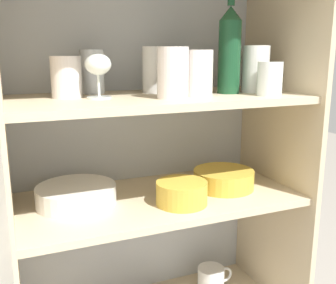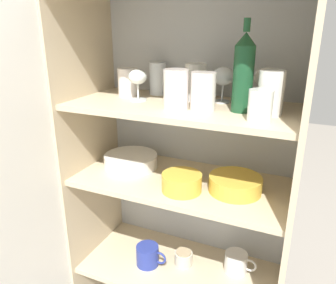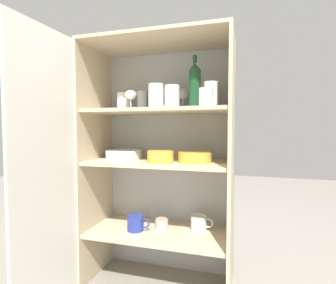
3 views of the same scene
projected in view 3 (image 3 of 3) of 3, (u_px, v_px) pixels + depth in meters
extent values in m
cube|color=#B2B7BC|center=(168.00, 162.00, 1.73)|extent=(0.85, 0.02, 1.41)
cube|color=#CCB793|center=(96.00, 164.00, 1.65)|extent=(0.02, 0.42, 1.41)
cube|color=#CCB793|center=(231.00, 170.00, 1.42)|extent=(0.02, 0.42, 1.41)
cube|color=#CCB793|center=(159.00, 42.00, 1.50)|extent=(0.85, 0.42, 0.02)
cube|color=beige|center=(159.00, 232.00, 1.56)|extent=(0.81, 0.39, 0.02)
cube|color=beige|center=(159.00, 162.00, 1.53)|extent=(0.81, 0.39, 0.02)
cube|color=beige|center=(159.00, 111.00, 1.52)|extent=(0.81, 0.39, 0.02)
cube|color=silver|center=(46.00, 175.00, 1.25)|extent=(0.03, 0.42, 1.41)
cylinder|color=silver|center=(172.00, 97.00, 1.44)|extent=(0.08, 0.08, 0.13)
cylinder|color=white|center=(211.00, 95.00, 1.41)|extent=(0.08, 0.08, 0.14)
cylinder|color=silver|center=(124.00, 102.00, 1.63)|extent=(0.08, 0.08, 0.11)
cylinder|color=silver|center=(156.00, 96.00, 1.44)|extent=(0.08, 0.08, 0.13)
cylinder|color=white|center=(166.00, 99.00, 1.59)|extent=(0.08, 0.08, 0.14)
cylinder|color=white|center=(142.00, 101.00, 1.68)|extent=(0.07, 0.07, 0.13)
cylinder|color=white|center=(206.00, 97.00, 1.32)|extent=(0.07, 0.07, 0.09)
cylinder|color=white|center=(183.00, 109.00, 1.57)|extent=(0.06, 0.06, 0.01)
cylinder|color=white|center=(183.00, 104.00, 1.57)|extent=(0.01, 0.01, 0.06)
ellipsoid|color=white|center=(183.00, 94.00, 1.56)|extent=(0.08, 0.08, 0.06)
cylinder|color=white|center=(208.00, 109.00, 1.51)|extent=(0.06, 0.06, 0.01)
cylinder|color=white|center=(208.00, 103.00, 1.50)|extent=(0.01, 0.01, 0.06)
ellipsoid|color=white|center=(208.00, 91.00, 1.50)|extent=(0.08, 0.08, 0.07)
cylinder|color=white|center=(131.00, 109.00, 1.56)|extent=(0.06, 0.06, 0.01)
cylinder|color=white|center=(131.00, 104.00, 1.55)|extent=(0.01, 0.01, 0.06)
ellipsoid|color=white|center=(131.00, 95.00, 1.55)|extent=(0.07, 0.07, 0.06)
cylinder|color=#194728|center=(195.00, 89.00, 1.44)|extent=(0.07, 0.07, 0.21)
cone|color=#194728|center=(195.00, 67.00, 1.43)|extent=(0.07, 0.07, 0.04)
cylinder|color=#194728|center=(195.00, 59.00, 1.43)|extent=(0.02, 0.02, 0.04)
cylinder|color=white|center=(124.00, 158.00, 1.63)|extent=(0.22, 0.22, 0.01)
cylinder|color=white|center=(124.00, 157.00, 1.63)|extent=(0.22, 0.22, 0.01)
cylinder|color=white|center=(124.00, 155.00, 1.63)|extent=(0.22, 0.22, 0.01)
cylinder|color=white|center=(124.00, 154.00, 1.63)|extent=(0.22, 0.22, 0.01)
cylinder|color=white|center=(124.00, 152.00, 1.63)|extent=(0.22, 0.22, 0.01)
cylinder|color=white|center=(124.00, 151.00, 1.63)|extent=(0.22, 0.22, 0.01)
cylinder|color=gold|center=(195.00, 157.00, 1.46)|extent=(0.19, 0.19, 0.06)
torus|color=gold|center=(195.00, 153.00, 1.46)|extent=(0.19, 0.19, 0.01)
cylinder|color=gold|center=(160.00, 157.00, 1.44)|extent=(0.15, 0.15, 0.06)
torus|color=gold|center=(160.00, 152.00, 1.44)|extent=(0.14, 0.14, 0.01)
cylinder|color=white|center=(199.00, 223.00, 1.56)|extent=(0.09, 0.09, 0.09)
torus|color=white|center=(208.00, 223.00, 1.55)|extent=(0.06, 0.01, 0.06)
cylinder|color=#283893|center=(135.00, 223.00, 1.56)|extent=(0.10, 0.10, 0.09)
torus|color=#283893|center=(145.00, 223.00, 1.54)|extent=(0.06, 0.01, 0.06)
cylinder|color=beige|center=(162.00, 224.00, 1.58)|extent=(0.08, 0.08, 0.06)
cylinder|color=tan|center=(162.00, 219.00, 1.58)|extent=(0.07, 0.07, 0.01)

